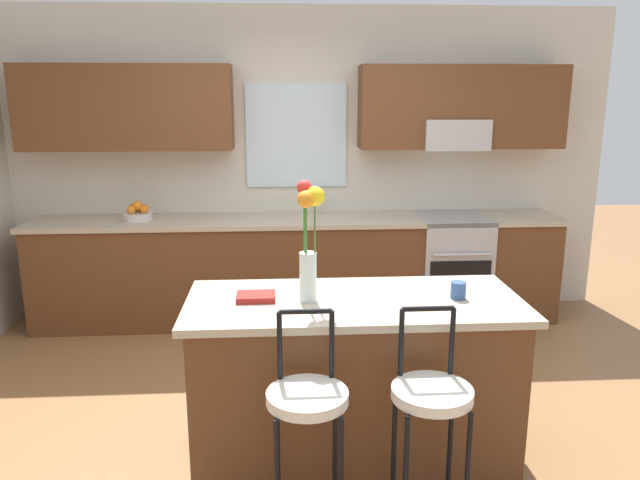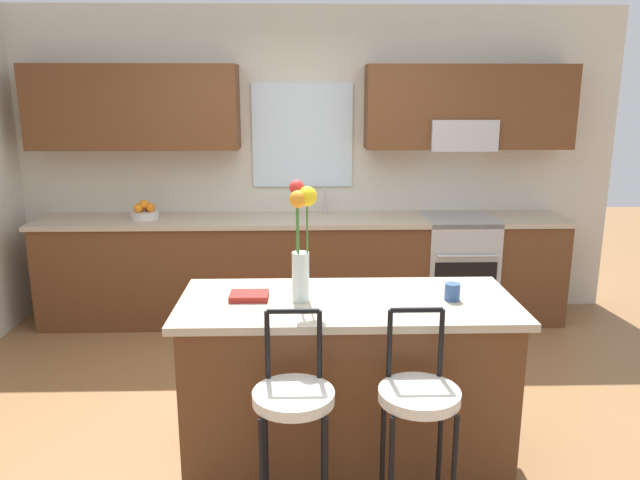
# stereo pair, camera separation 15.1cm
# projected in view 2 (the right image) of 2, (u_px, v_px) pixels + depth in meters

# --- Properties ---
(ground_plane) EXTENTS (14.00, 14.00, 0.00)m
(ground_plane) POSITION_uv_depth(u_px,v_px,m) (304.00, 415.00, 3.83)
(ground_plane) COLOR olive
(back_wall_assembly) EXTENTS (5.60, 0.50, 2.70)m
(back_wall_assembly) POSITION_uv_depth(u_px,v_px,m) (305.00, 146.00, 5.40)
(back_wall_assembly) COLOR beige
(back_wall_assembly) RESTS_ON ground
(counter_run) EXTENTS (4.56, 0.64, 0.92)m
(counter_run) POSITION_uv_depth(u_px,v_px,m) (303.00, 268.00, 5.37)
(counter_run) COLOR brown
(counter_run) RESTS_ON ground
(sink_faucet) EXTENTS (0.02, 0.13, 0.23)m
(sink_faucet) POSITION_uv_depth(u_px,v_px,m) (325.00, 199.00, 5.37)
(sink_faucet) COLOR #B7BABC
(sink_faucet) RESTS_ON counter_run
(oven_range) EXTENTS (0.60, 0.64, 0.92)m
(oven_range) POSITION_uv_depth(u_px,v_px,m) (457.00, 269.00, 5.38)
(oven_range) COLOR #B7BABC
(oven_range) RESTS_ON ground
(kitchen_island) EXTENTS (1.76, 0.76, 0.92)m
(kitchen_island) POSITION_uv_depth(u_px,v_px,m) (346.00, 380.00, 3.29)
(kitchen_island) COLOR brown
(kitchen_island) RESTS_ON ground
(bar_stool_near) EXTENTS (0.36, 0.36, 1.04)m
(bar_stool_near) POSITION_uv_depth(u_px,v_px,m) (294.00, 406.00, 2.67)
(bar_stool_near) COLOR black
(bar_stool_near) RESTS_ON ground
(bar_stool_middle) EXTENTS (0.36, 0.36, 1.04)m
(bar_stool_middle) POSITION_uv_depth(u_px,v_px,m) (419.00, 405.00, 2.68)
(bar_stool_middle) COLOR black
(bar_stool_middle) RESTS_ON ground
(flower_vase) EXTENTS (0.14, 0.13, 0.63)m
(flower_vase) POSITION_uv_depth(u_px,v_px,m) (301.00, 237.00, 3.08)
(flower_vase) COLOR silver
(flower_vase) RESTS_ON kitchen_island
(mug_ceramic) EXTENTS (0.08, 0.08, 0.09)m
(mug_ceramic) POSITION_uv_depth(u_px,v_px,m) (452.00, 292.00, 3.17)
(mug_ceramic) COLOR #33518C
(mug_ceramic) RESTS_ON kitchen_island
(cookbook) EXTENTS (0.20, 0.15, 0.03)m
(cookbook) POSITION_uv_depth(u_px,v_px,m) (249.00, 296.00, 3.19)
(cookbook) COLOR maroon
(cookbook) RESTS_ON kitchen_island
(fruit_bowl_oranges) EXTENTS (0.24, 0.24, 0.16)m
(fruit_bowl_oranges) POSITION_uv_depth(u_px,v_px,m) (144.00, 212.00, 5.22)
(fruit_bowl_oranges) COLOR silver
(fruit_bowl_oranges) RESTS_ON counter_run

